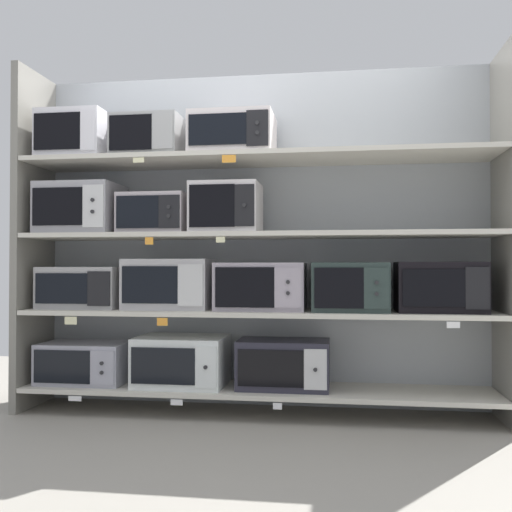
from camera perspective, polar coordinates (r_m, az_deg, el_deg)
The scene contains 32 objects.
ground at distance 2.94m, azimuth -2.97°, elevation -20.01°, with size 7.01×6.00×0.02m, color gray.
back_panel at distance 4.04m, azimuth 0.55°, elevation 1.68°, with size 3.21×0.04×2.27m, color #9EA3A8.
upright_left at distance 4.27m, azimuth -20.85°, elevation 1.60°, with size 0.05×0.51×2.27m, color gray.
upright_right at distance 3.86m, azimuth 23.17°, elevation 1.88°, with size 0.05×0.51×2.27m, color gray.
shelf_0 at distance 3.85m, azimuth 0.00°, elevation -12.89°, with size 3.01×0.51×0.03m, color beige.
microwave_0 at distance 4.14m, azimuth -16.32°, elevation -9.92°, with size 0.57×0.38×0.27m.
microwave_1 at distance 3.91m, azimuth -7.26°, elevation -10.09°, with size 0.58×0.44×0.32m.
microwave_2 at distance 3.79m, azimuth 2.70°, elevation -10.48°, with size 0.58×0.35×0.31m.
price_tag_0 at distance 3.93m, azimuth -17.23°, elevation -13.13°, with size 0.09×0.00×0.03m, color white.
price_tag_1 at distance 3.70m, azimuth -7.74°, elevation -13.95°, with size 0.08×0.00×0.03m, color white.
price_tag_2 at distance 3.59m, azimuth 2.11°, elevation -14.41°, with size 0.05×0.00×0.04m, color white.
shelf_1 at distance 3.77m, azimuth 0.00°, elevation -5.51°, with size 3.01×0.51×0.03m, color beige.
microwave_3 at distance 4.10m, azimuth -16.51°, elevation -2.97°, with size 0.54×0.34×0.28m.
microwave_4 at distance 3.89m, azimuth -8.50°, elevation -2.72°, with size 0.56×0.33×0.33m.
microwave_5 at distance 3.76m, azimuth 0.48°, elevation -2.98°, with size 0.57×0.36×0.30m.
microwave_6 at distance 3.72m, azimuth 9.16°, elevation -2.99°, with size 0.47×0.42×0.30m.
microwave_7 at distance 3.77m, azimuth 17.45°, elevation -2.89°, with size 0.52×0.37×0.31m.
price_tag_3 at distance 3.87m, azimuth -17.60°, elevation -6.02°, with size 0.08×0.00×0.05m, color beige.
price_tag_4 at distance 3.65m, azimuth -9.12°, elevation -6.35°, with size 0.07×0.00×0.05m, color orange.
price_tag_5 at distance 3.54m, azimuth 18.68°, elevation -6.38°, with size 0.07×0.00×0.04m, color white.
shelf_2 at distance 3.77m, azimuth 0.00°, elevation 2.02°, with size 3.01×0.51×0.03m, color beige.
microwave_8 at distance 4.12m, azimuth -16.66°, elevation 4.37°, with size 0.51×0.43×0.34m.
microwave_9 at distance 3.93m, azimuth -9.80°, elevation 4.05°, with size 0.44×0.35×0.26m.
microwave_10 at distance 3.81m, azimuth -2.90°, elevation 4.66°, with size 0.44×0.38×0.32m.
price_tag_6 at distance 3.66m, azimuth -10.37°, elevation 1.46°, with size 0.05×0.00×0.05m, color orange.
price_tag_7 at distance 3.55m, azimuth -3.48°, elevation 1.60°, with size 0.06×0.00×0.04m, color beige.
shelf_3 at distance 3.83m, azimuth 0.00°, elevation 9.45°, with size 3.01×0.51×0.03m, color beige.
microwave_11 at distance 4.21m, azimuth -17.04°, elevation 10.98°, with size 0.44×0.40×0.32m.
microwave_12 at distance 4.01m, azimuth -10.27°, elevation 11.17°, with size 0.44×0.40×0.27m.
microwave_13 at distance 3.88m, azimuth -2.26°, elevation 11.61°, with size 0.53×0.41×0.28m.
price_tag_8 at distance 3.74m, azimuth -11.37°, elevation 9.16°, with size 0.07×0.00×0.03m, color beige.
price_tag_9 at distance 3.59m, azimuth -2.66°, elevation 9.45°, with size 0.09×0.00×0.05m, color orange.
Camera 1 is at (0.54, -3.72, 0.95)m, focal length 41.05 mm.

